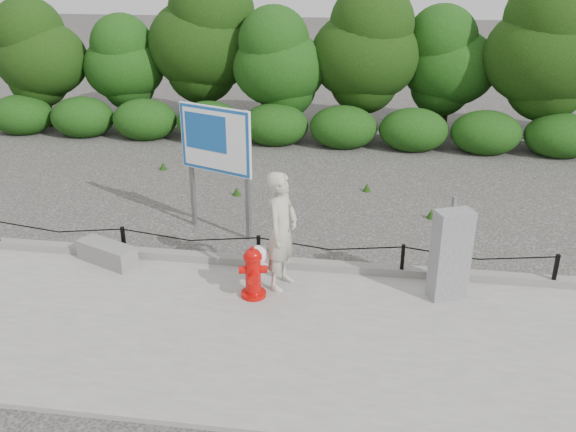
% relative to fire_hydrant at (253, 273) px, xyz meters
% --- Properties ---
extents(ground, '(90.00, 90.00, 0.00)m').
position_rel_fire_hydrant_xyz_m(ground, '(-0.10, 1.02, -0.50)').
color(ground, '#2D2B28').
rests_on(ground, ground).
extents(sidewalk, '(14.00, 4.00, 0.08)m').
position_rel_fire_hydrant_xyz_m(sidewalk, '(-0.10, -0.98, -0.46)').
color(sidewalk, gray).
rests_on(sidewalk, ground).
extents(curb, '(14.00, 0.22, 0.14)m').
position_rel_fire_hydrant_xyz_m(curb, '(-0.10, 1.07, -0.35)').
color(curb, slate).
rests_on(curb, sidewalk).
extents(chain_barrier, '(10.06, 0.06, 0.60)m').
position_rel_fire_hydrant_xyz_m(chain_barrier, '(-0.10, 1.02, -0.05)').
color(chain_barrier, black).
rests_on(chain_barrier, sidewalk).
extents(treeline, '(20.02, 3.80, 4.70)m').
position_rel_fire_hydrant_xyz_m(treeline, '(0.28, 9.98, 2.00)').
color(treeline, black).
rests_on(treeline, ground).
extents(fire_hydrant, '(0.49, 0.51, 0.88)m').
position_rel_fire_hydrant_xyz_m(fire_hydrant, '(0.00, 0.00, 0.00)').
color(fire_hydrant, '#C10907').
rests_on(fire_hydrant, sidewalk).
extents(pedestrian, '(0.86, 0.84, 2.01)m').
position_rel_fire_hydrant_xyz_m(pedestrian, '(0.38, 0.40, 0.55)').
color(pedestrian, '#B1AE98').
rests_on(pedestrian, sidewalk).
extents(concrete_block, '(1.21, 0.83, 0.37)m').
position_rel_fire_hydrant_xyz_m(concrete_block, '(-2.83, 0.77, -0.24)').
color(concrete_block, slate).
rests_on(concrete_block, sidewalk).
extents(utility_cabinet, '(0.66, 0.53, 1.66)m').
position_rel_fire_hydrant_xyz_m(utility_cabinet, '(3.09, 0.45, 0.33)').
color(utility_cabinet, gray).
rests_on(utility_cabinet, sidewalk).
extents(advertising_sign, '(1.52, 0.69, 2.59)m').
position_rel_fire_hydrant_xyz_m(advertising_sign, '(-1.20, 2.48, 1.32)').
color(advertising_sign, slate).
rests_on(advertising_sign, ground).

